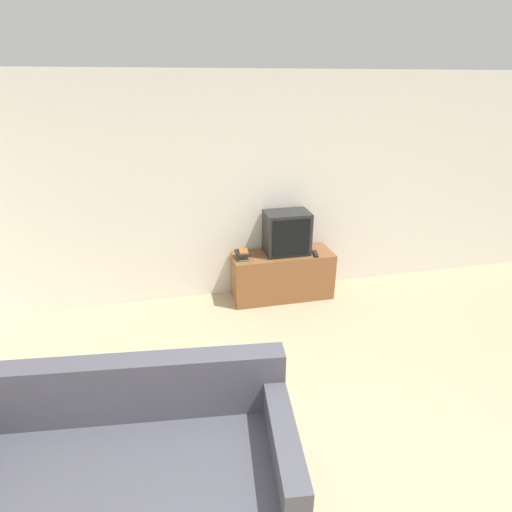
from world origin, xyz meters
TOP-DOWN VIEW (x-y plane):
  - wall_back at (0.00, 3.03)m, footprint 9.00×0.06m
  - tv_stand at (0.50, 2.76)m, footprint 1.22×0.44m
  - television at (0.55, 2.80)m, footprint 0.52×0.37m
  - couch at (-1.18, 0.32)m, footprint 2.09×1.14m
  - book_stack at (-0.00, 2.74)m, footprint 0.17×0.22m
  - remote_on_stand at (0.86, 2.65)m, footprint 0.08×0.19m

SIDE VIEW (x-z plane):
  - tv_stand at x=0.50m, z-range 0.00..0.58m
  - couch at x=-1.18m, z-range -0.15..0.76m
  - remote_on_stand at x=0.86m, z-range 0.58..0.60m
  - book_stack at x=0.00m, z-range 0.58..0.68m
  - television at x=0.55m, z-range 0.58..1.08m
  - wall_back at x=0.00m, z-range 0.00..2.60m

